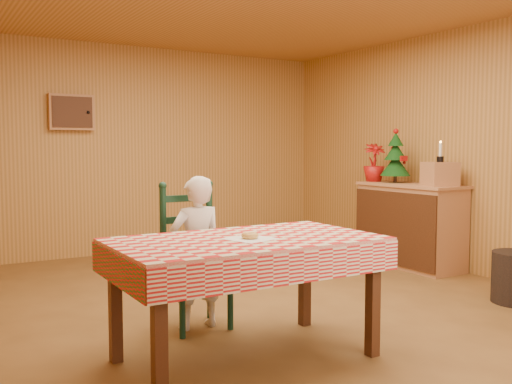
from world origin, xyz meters
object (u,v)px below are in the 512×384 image
ladder_chair (193,259)px  shelf_unit (410,225)px  crate (440,174)px  christmas_tree (395,158)px  seated_child (196,252)px  dining_table (246,251)px

ladder_chair → shelf_unit: 3.07m
shelf_unit → crate: (0.01, -0.40, 0.59)m
shelf_unit → christmas_tree: 0.79m
seated_child → crate: crate is taller
crate → christmas_tree: size_ratio=0.48×
shelf_unit → dining_table: bearing=-153.3°
dining_table → crate: 3.21m
ladder_chair → christmas_tree: christmas_tree is taller
dining_table → crate: crate is taller
dining_table → ladder_chair: size_ratio=1.53×
ladder_chair → crate: bearing=6.0°
dining_table → seated_child: 0.74m
dining_table → crate: (2.99, 1.10, 0.37)m
dining_table → christmas_tree: 3.50m
dining_table → ladder_chair: bearing=90.0°
ladder_chair → christmas_tree: size_ratio=1.74×
crate → shelf_unit: bearing=91.2°
dining_table → christmas_tree: christmas_tree is taller
seated_child → shelf_unit: seated_child is taller
seated_child → christmas_tree: bearing=-161.1°
christmas_tree → seated_child: bearing=-161.1°
dining_table → ladder_chair: 0.81m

